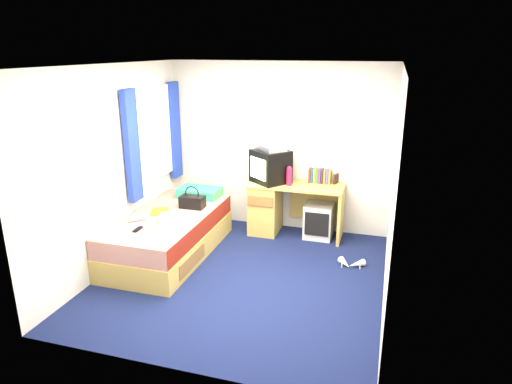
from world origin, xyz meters
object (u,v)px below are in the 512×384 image
(vcr, at_px, (271,148))
(handbag, at_px, (192,201))
(picture_frame, at_px, (336,179))
(magazine, at_px, (160,211))
(remote_control, at_px, (138,229))
(pillow, at_px, (200,192))
(colour_swatch_fan, at_px, (161,229))
(water_bottle, at_px, (137,218))
(towel, at_px, (173,219))
(desk, at_px, (278,206))
(bed, at_px, (169,235))
(storage_cube, at_px, (319,221))
(pink_water_bottle, at_px, (289,177))
(white_heels, at_px, (351,264))
(crt_tv, at_px, (270,166))
(aerosol_can, at_px, (289,175))

(vcr, relative_size, handbag, 1.24)
(picture_frame, xyz_separation_m, magazine, (-2.10, -1.23, -0.27))
(magazine, xyz_separation_m, remote_control, (0.05, -0.63, 0.00))
(pillow, distance_m, picture_frame, 1.93)
(colour_swatch_fan, bearing_deg, magazine, 119.06)
(magazine, distance_m, water_bottle, 0.39)
(towel, bearing_deg, desk, 54.23)
(vcr, bearing_deg, colour_swatch_fan, -75.49)
(bed, xyz_separation_m, storage_cube, (1.76, 1.12, -0.03))
(pink_water_bottle, distance_m, towel, 1.73)
(desk, distance_m, white_heels, 1.45)
(storage_cube, relative_size, picture_frame, 3.45)
(desk, distance_m, colour_swatch_fan, 1.87)
(remote_control, bearing_deg, vcr, 54.10)
(desk, relative_size, water_bottle, 6.50)
(towel, relative_size, magazine, 1.08)
(desk, relative_size, handbag, 4.04)
(colour_swatch_fan, bearing_deg, pillow, 92.05)
(storage_cube, bearing_deg, magazine, -150.52)
(crt_tv, relative_size, magazine, 2.24)
(handbag, distance_m, remote_control, 0.95)
(bed, xyz_separation_m, magazine, (-0.15, 0.08, 0.28))
(pillow, bearing_deg, white_heels, -12.88)
(water_bottle, relative_size, white_heels, 0.58)
(water_bottle, height_order, colour_swatch_fan, water_bottle)
(picture_frame, xyz_separation_m, water_bottle, (-2.21, -1.60, -0.24))
(pillow, distance_m, water_bottle, 1.16)
(bed, height_order, magazine, magazine)
(towel, distance_m, remote_control, 0.44)
(picture_frame, bearing_deg, storage_cube, -116.06)
(bed, height_order, desk, desk)
(aerosol_can, height_order, handbag, aerosol_can)
(bed, bearing_deg, towel, -49.81)
(remote_control, bearing_deg, pink_water_bottle, 46.59)
(pillow, distance_m, vcr, 1.20)
(picture_frame, bearing_deg, remote_control, -118.73)
(remote_control, bearing_deg, picture_frame, 40.83)
(remote_control, bearing_deg, white_heels, 18.26)
(vcr, bearing_deg, crt_tv, -83.61)
(vcr, relative_size, water_bottle, 1.99)
(crt_tv, bearing_deg, pink_water_bottle, 23.55)
(aerosol_can, bearing_deg, handbag, -142.61)
(bed, relative_size, aerosol_can, 10.40)
(vcr, xyz_separation_m, white_heels, (1.24, -0.82, -1.21))
(bed, distance_m, handbag, 0.54)
(handbag, bearing_deg, bed, -118.00)
(storage_cube, relative_size, crt_tv, 0.77)
(crt_tv, height_order, vcr, vcr)
(crt_tv, bearing_deg, colour_swatch_fan, -81.86)
(pillow, distance_m, remote_control, 1.37)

